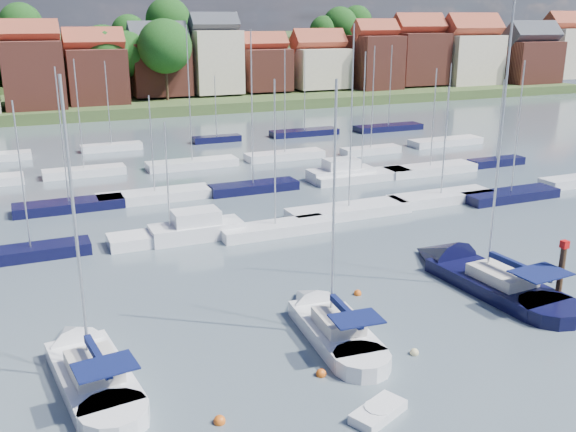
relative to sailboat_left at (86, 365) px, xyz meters
name	(u,v)px	position (x,y,z in m)	size (l,w,h in m)	color
ground	(195,175)	(15.36, 36.70, -0.36)	(260.00, 260.00, 0.00)	#475560
sailboat_left	(86,365)	(0.00, 0.00, 0.00)	(4.24, 11.47, 15.24)	white
sailboat_centre	(326,322)	(12.52, -0.50, 0.00)	(3.65, 10.88, 14.58)	white
sailboat_navy	(471,273)	(24.27, 2.00, -0.01)	(4.63, 14.01, 18.98)	black
tender	(378,412)	(10.93, -8.65, -0.14)	(2.91, 2.18, 0.57)	white
timber_piling	(559,289)	(26.46, -3.11, 0.59)	(0.40, 0.40, 6.19)	#4C331E
buoy_b	(220,423)	(4.61, -6.43, -0.36)	(0.51, 0.51, 0.51)	#D85914
buoy_c	(321,376)	(10.14, -4.77, -0.36)	(0.50, 0.50, 0.50)	#D85914
buoy_d	(414,354)	(15.32, -4.83, -0.36)	(0.44, 0.44, 0.44)	beige
buoy_e	(358,295)	(16.25, 2.65, -0.36)	(0.47, 0.47, 0.47)	#D85914
marina_field	(225,180)	(17.26, 31.85, 0.08)	(79.62, 41.41, 15.93)	white
far_shore_town	(97,69)	(17.58, 129.36, 4.25)	(212.46, 90.00, 22.27)	#435A2D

